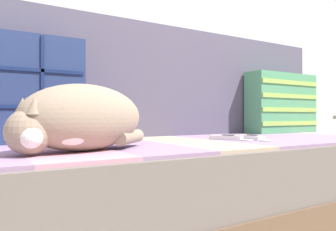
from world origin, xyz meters
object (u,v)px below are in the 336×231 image
object	(u,v)px
sleeping_cat	(80,119)
game_remote_far	(228,138)
throw_pillow_quilted	(16,89)
couch	(205,188)
game_remote_near	(252,138)
throw_pillow_striped	(282,103)

from	to	relation	value
sleeping_cat	game_remote_far	xyz separation A→B (m)	(0.64, 0.11, -0.08)
throw_pillow_quilted	sleeping_cat	bearing A→B (deg)	-72.84
couch	game_remote_near	size ratio (longest dim) A/B	11.12
throw_pillow_striped	sleeping_cat	xyz separation A→B (m)	(-1.30, -0.38, -0.08)
sleeping_cat	game_remote_far	distance (m)	0.66
couch	sleeping_cat	xyz separation A→B (m)	(-0.58, -0.18, 0.29)
couch	throw_pillow_striped	bearing A→B (deg)	15.49
couch	sleeping_cat	distance (m)	0.68
throw_pillow_quilted	throw_pillow_striped	world-z (taller)	throw_pillow_quilted
couch	throw_pillow_quilted	distance (m)	0.83
sleeping_cat	throw_pillow_striped	bearing A→B (deg)	16.25
throw_pillow_quilted	game_remote_far	size ratio (longest dim) A/B	2.54
throw_pillow_quilted	throw_pillow_striped	distance (m)	1.42
throw_pillow_quilted	game_remote_near	world-z (taller)	throw_pillow_quilted
couch	game_remote_far	size ratio (longest dim) A/B	11.30
game_remote_far	sleeping_cat	bearing A→B (deg)	-170.29
game_remote_far	throw_pillow_striped	bearing A→B (deg)	22.23
game_remote_near	couch	bearing A→B (deg)	142.43
sleeping_cat	game_remote_near	xyz separation A→B (m)	(0.73, 0.06, -0.08)
couch	throw_pillow_striped	size ratio (longest dim) A/B	4.38
throw_pillow_quilted	game_remote_far	xyz separation A→B (m)	(0.76, -0.27, -0.19)
throw_pillow_striped	couch	bearing A→B (deg)	-164.51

